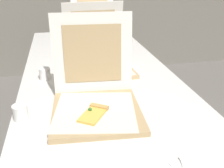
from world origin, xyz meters
TOP-DOWN VIEW (x-y plane):
  - table at (0.00, 0.68)m, footprint 0.87×2.48m
  - pizza_box_front at (-0.08, 0.38)m, footprint 0.40×0.44m
  - pizza_box_middle at (0.01, 0.87)m, footprint 0.39×0.40m
  - pizza_box_back at (0.11, 1.46)m, footprint 0.41×0.49m
  - cup_white_mid at (-0.30, 0.77)m, footprint 0.06×0.06m
  - cup_white_near_left at (-0.39, 0.36)m, footprint 0.06×0.06m
  - cup_white_far at (-0.20, 1.10)m, footprint 0.06×0.06m

SIDE VIEW (x-z plane):
  - table at x=0.00m, z-range 0.33..1.07m
  - cup_white_mid at x=-0.30m, z-range 0.74..0.80m
  - cup_white_near_left at x=-0.39m, z-range 0.74..0.80m
  - cup_white_far at x=-0.20m, z-range 0.74..0.80m
  - pizza_box_back at x=0.11m, z-range 0.60..0.99m
  - pizza_box_front at x=-0.08m, z-range 0.60..0.99m
  - pizza_box_middle at x=0.01m, z-range 0.60..0.99m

